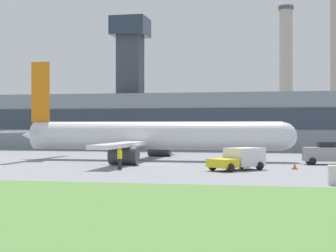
{
  "coord_description": "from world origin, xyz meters",
  "views": [
    {
      "loc": [
        12.52,
        -51.6,
        3.65
      ],
      "look_at": [
        0.62,
        5.08,
        3.58
      ],
      "focal_mm": 60.0,
      "sensor_mm": 36.0,
      "label": 1
    }
  ],
  "objects_px": {
    "airplane": "(149,136)",
    "baggage_truck": "(240,159)",
    "pushback_tug": "(326,154)",
    "ground_crew_person": "(120,158)"
  },
  "relations": [
    {
      "from": "pushback_tug",
      "to": "baggage_truck",
      "type": "distance_m",
      "value": 11.18
    },
    {
      "from": "ground_crew_person",
      "to": "pushback_tug",
      "type": "bearing_deg",
      "value": 30.11
    },
    {
      "from": "pushback_tug",
      "to": "airplane",
      "type": "bearing_deg",
      "value": 172.13
    },
    {
      "from": "baggage_truck",
      "to": "pushback_tug",
      "type": "bearing_deg",
      "value": 48.6
    },
    {
      "from": "airplane",
      "to": "pushback_tug",
      "type": "xyz_separation_m",
      "value": [
        17.68,
        -2.44,
        -1.54
      ]
    },
    {
      "from": "airplane",
      "to": "ground_crew_person",
      "type": "xyz_separation_m",
      "value": [
        0.59,
        -12.36,
        -1.55
      ]
    },
    {
      "from": "airplane",
      "to": "ground_crew_person",
      "type": "bearing_deg",
      "value": -87.28
    },
    {
      "from": "pushback_tug",
      "to": "ground_crew_person",
      "type": "height_order",
      "value": "pushback_tug"
    },
    {
      "from": "pushback_tug",
      "to": "ground_crew_person",
      "type": "bearing_deg",
      "value": -149.89
    },
    {
      "from": "airplane",
      "to": "baggage_truck",
      "type": "height_order",
      "value": "airplane"
    }
  ]
}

